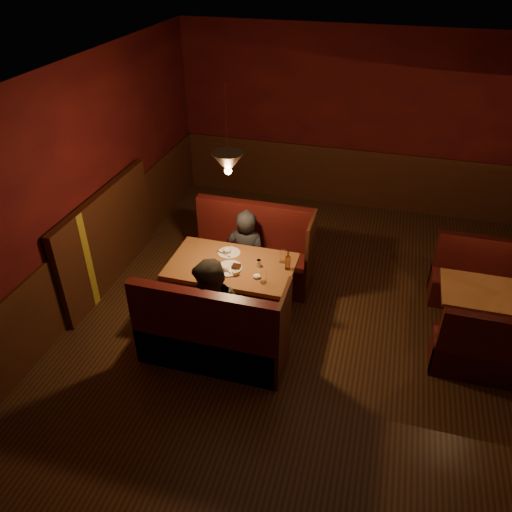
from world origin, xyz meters
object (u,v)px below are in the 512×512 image
(second_bench_near, at_px, (494,357))
(main_bench_far, at_px, (253,257))
(diner_a, at_px, (246,238))
(diner_b, at_px, (213,299))
(main_bench_near, at_px, (212,339))
(main_table, at_px, (233,277))
(second_table, at_px, (490,304))
(second_bench_far, at_px, (482,284))

(second_bench_near, bearing_deg, main_bench_far, 160.51)
(second_bench_near, xyz_separation_m, diner_a, (-2.99, 0.88, 0.46))
(diner_b, bearing_deg, main_bench_near, -76.84)
(main_table, xyz_separation_m, second_table, (2.94, 0.45, -0.13))
(main_table, distance_m, diner_b, 0.72)
(main_table, height_order, second_bench_far, main_table)
(diner_b, bearing_deg, second_table, 29.13)
(main_bench_near, distance_m, diner_a, 1.55)
(main_table, relative_size, second_bench_far, 1.18)
(main_table, xyz_separation_m, main_bench_near, (0.02, -0.83, -0.25))
(main_table, height_order, diner_a, diner_a)
(second_table, bearing_deg, main_bench_near, -156.25)
(main_bench_far, height_order, second_bench_far, main_bench_far)
(main_bench_far, bearing_deg, diner_a, -106.43)
(main_bench_near, distance_m, second_bench_far, 3.53)
(second_table, distance_m, second_bench_near, 0.70)
(second_bench_near, relative_size, diner_a, 0.83)
(main_bench_far, bearing_deg, main_bench_near, -90.00)
(second_bench_far, bearing_deg, second_bench_near, -90.00)
(second_bench_far, bearing_deg, diner_a, -171.24)
(main_bench_near, relative_size, diner_a, 1.08)
(main_bench_far, bearing_deg, second_bench_far, 5.75)
(main_bench_near, relative_size, second_bench_near, 1.30)
(second_table, xyz_separation_m, diner_a, (-2.97, 0.21, 0.28))
(main_bench_far, xyz_separation_m, second_table, (2.92, -0.37, 0.12))
(main_table, relative_size, diner_a, 0.98)
(main_bench_far, height_order, second_table, main_bench_far)
(second_table, xyz_separation_m, second_bench_far, (0.03, 0.67, -0.19))
(main_table, xyz_separation_m, second_bench_far, (2.96, 1.12, -0.32))
(diner_a, bearing_deg, diner_b, 93.19)
(second_table, distance_m, diner_a, 2.99)
(second_bench_far, bearing_deg, second_table, -92.20)
(main_bench_far, distance_m, diner_b, 1.59)
(main_bench_far, relative_size, diner_a, 1.08)
(main_table, distance_m, second_bench_far, 3.18)
(diner_a, bearing_deg, main_bench_far, -104.75)
(main_bench_far, distance_m, second_bench_far, 2.96)
(main_bench_near, bearing_deg, second_bench_near, 11.80)
(main_bench_near, xyz_separation_m, second_table, (2.92, 1.28, 0.12))
(second_bench_near, bearing_deg, main_table, 175.86)
(second_bench_near, height_order, diner_a, diner_a)
(second_table, bearing_deg, main_bench_far, 172.72)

